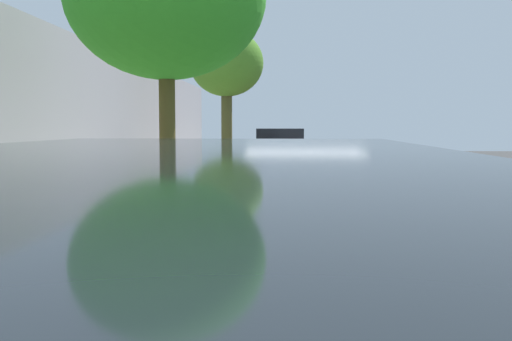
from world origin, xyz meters
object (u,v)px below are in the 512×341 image
bicycle_at_curb (248,204)px  street_tree_near_cyclist (227,65)px  parked_sedan_white_mid (281,174)px  parked_sedan_green_far (272,222)px  parked_sedan_dark_blue_nearest (284,152)px  cyclist_with_backpack (239,171)px  parked_pickup_red_second (279,155)px

bicycle_at_curb → street_tree_near_cyclist: 9.19m
parked_sedan_white_mid → parked_sedan_green_far: (0.05, 7.86, 0.00)m
parked_sedan_white_mid → bicycle_at_curb: parked_sedan_white_mid is taller
bicycle_at_curb → street_tree_near_cyclist: street_tree_near_cyclist is taller
parked_sedan_dark_blue_nearest → street_tree_near_cyclist: 9.63m
parked_sedan_green_far → cyclist_with_backpack: bearing=-80.3°
cyclist_with_backpack → street_tree_near_cyclist: 8.51m
parked_sedan_dark_blue_nearest → parked_sedan_green_far: bearing=89.8°
cyclist_with_backpack → bicycle_at_curb: bearing=116.8°
parked_sedan_white_mid → street_tree_near_cyclist: street_tree_near_cyclist is taller
parked_sedan_dark_blue_nearest → cyclist_with_backpack: (0.92, 16.61, 0.29)m
bicycle_at_curb → cyclist_with_backpack: (0.22, -0.43, 0.66)m
parked_sedan_white_mid → cyclist_with_backpack: bearing=72.7°
parked_sedan_white_mid → bicycle_at_curb: (0.68, 3.33, -0.37)m
parked_sedan_white_mid → street_tree_near_cyclist: bearing=-68.1°
parked_pickup_red_second → parked_sedan_green_far: bearing=90.4°
parked_sedan_green_far → parked_pickup_red_second: bearing=-89.6°
parked_sedan_green_far → cyclist_with_backpack: (0.85, -4.96, 0.29)m
parked_sedan_green_far → street_tree_near_cyclist: size_ratio=0.85×
parked_sedan_green_far → cyclist_with_backpack: 5.04m
parked_sedan_dark_blue_nearest → parked_pickup_red_second: (0.17, 6.76, 0.15)m
parked_pickup_red_second → parked_sedan_green_far: (-0.11, 14.81, -0.15)m
parked_sedan_dark_blue_nearest → parked_sedan_white_mid: 13.71m
street_tree_near_cyclist → parked_sedan_white_mid: bearing=111.9°
parked_sedan_dark_blue_nearest → bicycle_at_curb: parked_sedan_dark_blue_nearest is taller
parked_sedan_white_mid → bicycle_at_curb: size_ratio=2.74×
parked_pickup_red_second → cyclist_with_backpack: 9.88m
parked_sedan_dark_blue_nearest → bicycle_at_curb: bearing=87.7°
parked_pickup_red_second → street_tree_near_cyclist: size_ratio=1.01×
street_tree_near_cyclist → bicycle_at_curb: bearing=98.9°
parked_sedan_dark_blue_nearest → parked_sedan_white_mid: size_ratio=1.01×
parked_sedan_green_far → cyclist_with_backpack: cyclist_with_backpack is taller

